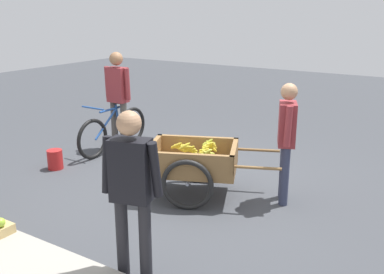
% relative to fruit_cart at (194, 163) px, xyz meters
% --- Properties ---
extents(ground_plane, '(24.00, 24.00, 0.00)m').
position_rel_fruit_cart_xyz_m(ground_plane, '(0.15, -0.17, -0.44)').
color(ground_plane, '#3D3F44').
extents(fruit_cart, '(1.82, 1.34, 0.72)m').
position_rel_fruit_cart_xyz_m(fruit_cart, '(0.00, 0.00, 0.00)').
color(fruit_cart, olive).
rests_on(fruit_cart, ground).
extents(vendor_person, '(0.32, 0.52, 1.50)m').
position_rel_fruit_cart_xyz_m(vendor_person, '(-1.05, -0.44, 0.45)').
color(vendor_person, '#333851').
rests_on(vendor_person, ground).
extents(bicycle, '(0.46, 1.66, 0.85)m').
position_rel_fruit_cart_xyz_m(bicycle, '(2.14, -0.85, -0.09)').
color(bicycle, black).
rests_on(bicycle, ground).
extents(cyclist_person, '(0.52, 0.22, 1.66)m').
position_rel_fruit_cart_xyz_m(cyclist_person, '(2.14, -1.01, 0.56)').
color(cyclist_person, '#4C4742').
rests_on(cyclist_person, ground).
extents(plastic_bucket, '(0.23, 0.23, 0.30)m').
position_rel_fruit_cart_xyz_m(plastic_bucket, '(2.30, 0.29, -0.29)').
color(plastic_bucket, '#B21E1E').
rests_on(plastic_bucket, ground).
extents(bystander_person, '(0.50, 0.28, 1.56)m').
position_rel_fruit_cart_xyz_m(bystander_person, '(-0.54, 1.86, 0.49)').
color(bystander_person, black).
rests_on(bystander_person, ground).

